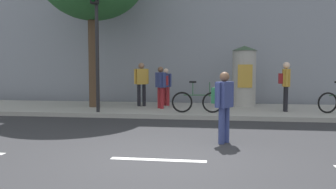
# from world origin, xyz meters

# --- Properties ---
(ground_plane) EXTENTS (80.00, 80.00, 0.00)m
(ground_plane) POSITION_xyz_m (0.00, 0.00, 0.00)
(ground_plane) COLOR #2B2B2D
(sidewalk_curb) EXTENTS (36.00, 4.00, 0.15)m
(sidewalk_curb) POSITION_xyz_m (0.00, 7.00, 0.07)
(sidewalk_curb) COLOR #9E9B93
(sidewalk_curb) RESTS_ON ground_plane
(lane_markings) EXTENTS (25.80, 0.16, 0.01)m
(lane_markings) POSITION_xyz_m (0.00, 0.00, 0.00)
(lane_markings) COLOR silver
(lane_markings) RESTS_ON ground_plane
(building_backdrop) EXTENTS (36.00, 5.00, 9.98)m
(building_backdrop) POSITION_xyz_m (0.00, 12.00, 4.99)
(building_backdrop) COLOR gray
(building_backdrop) RESTS_ON ground_plane
(traffic_light) EXTENTS (0.24, 0.45, 4.44)m
(traffic_light) POSITION_xyz_m (-3.04, 5.24, 3.13)
(traffic_light) COLOR black
(traffic_light) RESTS_ON sidewalk_curb
(poster_column) EXTENTS (1.02, 1.02, 2.42)m
(poster_column) POSITION_xyz_m (2.15, 7.94, 1.38)
(poster_column) COLOR #9E9B93
(poster_column) RESTS_ON sidewalk_curb
(pedestrian_with_bag) EXTENTS (0.51, 0.52, 1.62)m
(pedestrian_with_bag) POSITION_xyz_m (1.22, 1.64, 0.96)
(pedestrian_with_bag) COLOR navy
(pedestrian_with_bag) RESTS_ON ground_plane
(pedestrian_with_backpack) EXTENTS (0.41, 0.62, 1.75)m
(pedestrian_with_backpack) POSITION_xyz_m (3.48, 6.48, 1.20)
(pedestrian_with_backpack) COLOR black
(pedestrian_with_backpack) RESTS_ON sidewalk_curb
(pedestrian_in_red_top) EXTENTS (0.55, 0.41, 1.75)m
(pedestrian_in_red_top) POSITION_xyz_m (-1.93, 7.39, 1.18)
(pedestrian_in_red_top) COLOR black
(pedestrian_in_red_top) RESTS_ON sidewalk_curb
(pedestrian_in_dark_shirt) EXTENTS (0.48, 0.41, 1.52)m
(pedestrian_in_dark_shirt) POSITION_xyz_m (-0.98, 7.75, 1.02)
(pedestrian_in_dark_shirt) COLOR maroon
(pedestrian_in_dark_shirt) RESTS_ON sidewalk_curb
(pedestrian_tallest) EXTENTS (0.52, 0.52, 1.59)m
(pedestrian_tallest) POSITION_xyz_m (-1.03, 6.74, 1.09)
(pedestrian_tallest) COLOR maroon
(pedestrian_tallest) RESTS_ON sidewalk_curb
(bicycle_leaning) EXTENTS (1.77, 0.17, 1.09)m
(bicycle_leaning) POSITION_xyz_m (0.41, 5.67, 0.54)
(bicycle_leaning) COLOR black
(bicycle_leaning) RESTS_ON sidewalk_curb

